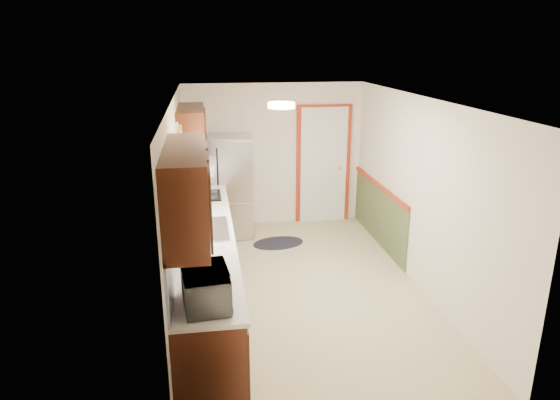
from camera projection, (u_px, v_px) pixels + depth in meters
name	position (u px, v px, depth m)	size (l,w,h in m)	color
room_shell	(303.00, 199.00, 6.08)	(3.20, 5.20, 2.52)	#C5BB8B
kitchen_run	(202.00, 243.00, 5.75)	(0.63, 4.00, 2.20)	#3D190E
back_wall_trim	(335.00, 175.00, 8.40)	(1.12, 2.30, 2.08)	maroon
ceiling_fixture	(281.00, 105.00, 5.50)	(0.30, 0.30, 0.06)	#FFD88C
microwave	(206.00, 284.00, 4.09)	(0.55, 0.31, 0.37)	white
refrigerator	(232.00, 186.00, 8.02)	(0.72, 0.71, 1.64)	#B7B7BC
rug	(278.00, 243.00, 7.85)	(0.81, 0.52, 0.01)	black
cooktop	(205.00, 196.00, 7.06)	(0.46, 0.55, 0.02)	black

